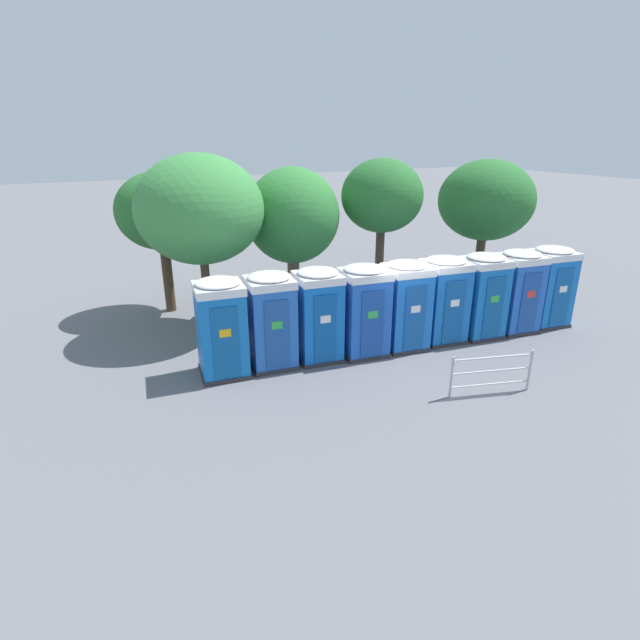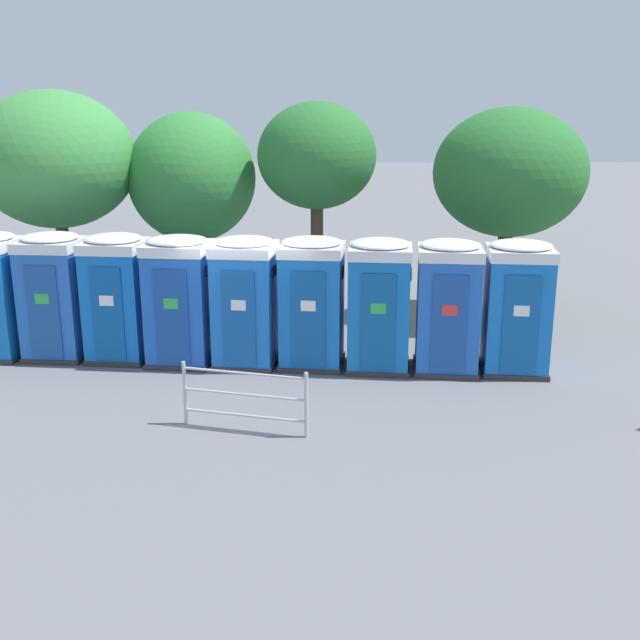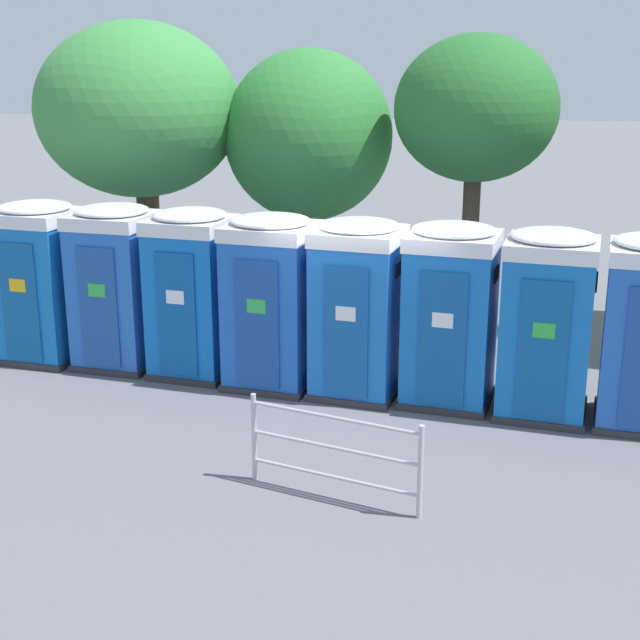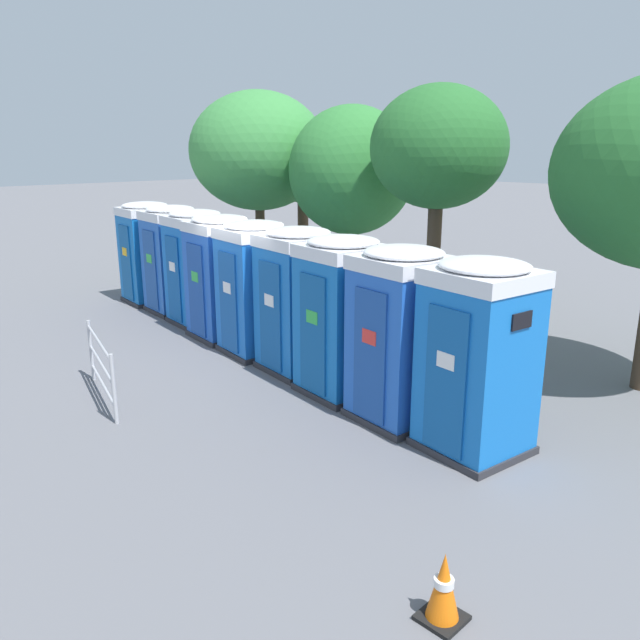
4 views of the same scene
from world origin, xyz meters
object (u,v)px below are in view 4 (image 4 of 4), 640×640
at_px(street_tree_0, 352,172).
at_px(traffic_cone, 444,588).
at_px(portapotty_1, 173,259).
at_px(portapotty_6, 342,315).
at_px(street_tree_3, 258,152).
at_px(street_tree_2, 438,149).
at_px(portapotty_7, 401,334).
at_px(portapotty_2, 197,267).
at_px(street_tree_1, 303,162).
at_px(event_barrier, 101,366).
at_px(portapotty_8, 478,357).
at_px(portapotty_5, 298,299).
at_px(portapotty_0, 148,252).
at_px(portapotty_3, 221,276).
at_px(portapotty_4, 255,287).

bearing_deg(street_tree_0, traffic_cone, -43.49).
height_order(portapotty_1, traffic_cone, portapotty_1).
relative_size(portapotty_6, street_tree_3, 0.48).
bearing_deg(street_tree_2, portapotty_7, -59.99).
xyz_separation_m(portapotty_2, street_tree_1, (-2.80, 5.86, 2.13)).
distance_m(street_tree_1, event_barrier, 11.37).
relative_size(portapotty_8, street_tree_1, 0.54).
height_order(traffic_cone, event_barrier, event_barrier).
height_order(portapotty_2, portapotty_7, same).
bearing_deg(portapotty_1, street_tree_1, 104.93).
distance_m(portapotty_5, portapotty_8, 3.89).
relative_size(portapotty_0, street_tree_3, 0.48).
distance_m(street_tree_0, street_tree_1, 4.32).
xyz_separation_m(street_tree_1, street_tree_2, (6.85, -2.68, 0.39)).
relative_size(portapotty_0, portapotty_3, 1.00).
bearing_deg(event_barrier, portapotty_0, 143.66).
relative_size(portapotty_3, portapotty_6, 1.00).
bearing_deg(street_tree_3, traffic_cone, -33.20).
xyz_separation_m(portapotty_3, street_tree_1, (-4.07, 6.13, 2.13)).
xyz_separation_m(portapotty_2, traffic_cone, (9.22, -3.86, -0.97)).
xyz_separation_m(portapotty_6, portapotty_8, (2.58, -0.25, -0.00)).
bearing_deg(portapotty_3, portapotty_1, 170.06).
relative_size(street_tree_2, event_barrier, 2.56).
bearing_deg(portapotty_0, street_tree_3, 81.20).
xyz_separation_m(street_tree_0, street_tree_1, (-3.84, 1.97, 0.15)).
relative_size(portapotty_1, portapotty_5, 1.00).
xyz_separation_m(portapotty_6, street_tree_2, (-1.08, 3.94, 2.52)).
bearing_deg(event_barrier, street_tree_1, 120.17).
xyz_separation_m(portapotty_1, portapotty_4, (3.84, -0.61, -0.00)).
height_order(portapotty_4, street_tree_2, street_tree_2).
height_order(street_tree_1, event_barrier, street_tree_1).
relative_size(portapotty_4, portapotty_5, 1.00).
bearing_deg(portapotty_8, street_tree_1, 146.86).
bearing_deg(portapotty_4, street_tree_1, 130.43).
distance_m(street_tree_1, street_tree_3, 2.46).
bearing_deg(street_tree_3, portapotty_8, -24.84).
height_order(street_tree_2, event_barrier, street_tree_2).
bearing_deg(event_barrier, portapotty_5, 70.30).
distance_m(traffic_cone, event_barrier, 6.49).
xyz_separation_m(portapotty_1, portapotty_6, (6.41, -0.93, -0.00)).
distance_m(street_tree_1, street_tree_2, 7.36).
xyz_separation_m(street_tree_0, traffic_cone, (8.18, -7.76, -2.95)).
height_order(portapotty_0, portapotty_7, same).
distance_m(portapotty_5, street_tree_1, 9.46).
relative_size(portapotty_1, street_tree_0, 0.52).
distance_m(portapotty_7, portapotty_8, 1.30).
bearing_deg(portapotty_8, portapotty_7, 176.22).
height_order(portapotty_5, event_barrier, portapotty_5).
bearing_deg(portapotty_5, street_tree_0, 122.53).
bearing_deg(street_tree_3, portapotty_3, -48.61).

